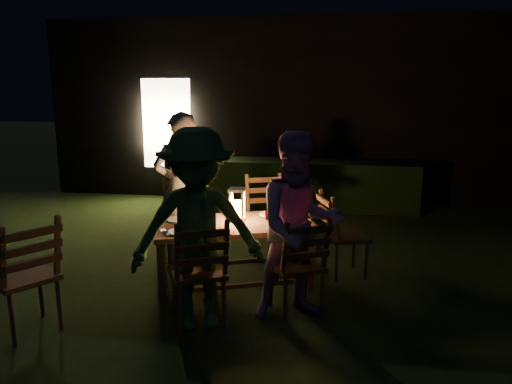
% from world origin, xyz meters
% --- Properties ---
extents(garden_envelope, '(40.00, 40.00, 3.20)m').
position_xyz_m(garden_envelope, '(-0.01, 6.15, 1.58)').
color(garden_envelope, black).
rests_on(garden_envelope, ground).
extents(dining_table, '(1.81, 1.35, 0.68)m').
position_xyz_m(dining_table, '(-0.78, 0.31, 0.61)').
color(dining_table, '#462917').
rests_on(dining_table, ground).
extents(chair_near_left, '(0.62, 0.64, 1.02)m').
position_xyz_m(chair_near_left, '(-0.92, -0.58, 0.31)').
color(chair_near_left, '#462917').
rests_on(chair_near_left, ground).
extents(chair_near_right, '(0.61, 0.63, 0.99)m').
position_xyz_m(chair_near_right, '(-0.08, -0.24, 0.30)').
color(chair_near_right, '#462917').
rests_on(chair_near_right, ground).
extents(chair_far_left, '(0.60, 0.62, 1.03)m').
position_xyz_m(chair_far_left, '(-1.48, 0.86, 0.31)').
color(chair_far_left, '#462917').
rests_on(chair_far_left, ground).
extents(chair_far_right, '(0.60, 0.62, 1.03)m').
position_xyz_m(chair_far_right, '(-0.55, 1.23, 0.31)').
color(chair_far_right, '#462917').
rests_on(chair_far_right, ground).
extents(chair_end, '(0.59, 0.57, 0.97)m').
position_xyz_m(chair_end, '(0.36, 0.76, 0.29)').
color(chair_end, '#462917').
rests_on(chair_end, ground).
extents(chair_spare, '(0.69, 0.68, 1.07)m').
position_xyz_m(chair_spare, '(-2.31, -0.96, 0.32)').
color(chair_spare, '#462917').
rests_on(chair_spare, ground).
extents(person_house_side, '(0.76, 0.63, 1.77)m').
position_xyz_m(person_house_side, '(-1.50, 0.90, 0.89)').
color(person_house_side, beige).
rests_on(person_house_side, ground).
extents(person_opp_right, '(1.00, 0.90, 1.69)m').
position_xyz_m(person_opp_right, '(-0.06, -0.29, 0.84)').
color(person_opp_right, '#B57CA9').
rests_on(person_opp_right, ground).
extents(person_opp_left, '(1.28, 1.02, 1.74)m').
position_xyz_m(person_opp_left, '(-0.90, -0.62, 0.87)').
color(person_opp_left, '#2E592C').
rests_on(person_opp_left, ground).
extents(lantern, '(0.16, 0.16, 0.35)m').
position_xyz_m(lantern, '(-0.75, 0.37, 0.84)').
color(lantern, white).
rests_on(lantern, dining_table).
extents(plate_far_left, '(0.25, 0.25, 0.01)m').
position_xyz_m(plate_far_left, '(-1.37, 0.31, 0.69)').
color(plate_far_left, white).
rests_on(plate_far_left, dining_table).
extents(plate_near_left, '(0.25, 0.25, 0.01)m').
position_xyz_m(plate_near_left, '(-1.21, -0.10, 0.69)').
color(plate_near_left, white).
rests_on(plate_near_left, dining_table).
extents(plate_far_right, '(0.25, 0.25, 0.01)m').
position_xyz_m(plate_far_right, '(-0.44, 0.68, 0.69)').
color(plate_far_right, white).
rests_on(plate_far_right, dining_table).
extents(plate_near_right, '(0.25, 0.25, 0.01)m').
position_xyz_m(plate_near_right, '(-0.28, 0.27, 0.69)').
color(plate_near_right, white).
rests_on(plate_near_right, dining_table).
extents(wineglass_a, '(0.06, 0.06, 0.18)m').
position_xyz_m(wineglass_a, '(-1.16, 0.46, 0.77)').
color(wineglass_a, '#59070F').
rests_on(wineglass_a, dining_table).
extents(wineglass_b, '(0.06, 0.06, 0.18)m').
position_xyz_m(wineglass_b, '(-1.41, -0.07, 0.77)').
color(wineglass_b, '#59070F').
rests_on(wineglass_b, dining_table).
extents(wineglass_c, '(0.06, 0.06, 0.18)m').
position_xyz_m(wineglass_c, '(-0.40, 0.16, 0.77)').
color(wineglass_c, '#59070F').
rests_on(wineglass_c, dining_table).
extents(wineglass_d, '(0.06, 0.06, 0.18)m').
position_xyz_m(wineglass_d, '(-0.27, 0.70, 0.77)').
color(wineglass_d, '#59070F').
rests_on(wineglass_d, dining_table).
extents(wineglass_e, '(0.06, 0.06, 0.18)m').
position_xyz_m(wineglass_e, '(-0.76, -0.01, 0.77)').
color(wineglass_e, silver).
rests_on(wineglass_e, dining_table).
extents(bottle_table, '(0.07, 0.07, 0.28)m').
position_xyz_m(bottle_table, '(-1.01, 0.21, 0.82)').
color(bottle_table, '#0F471E').
rests_on(bottle_table, dining_table).
extents(napkin_left, '(0.18, 0.14, 0.01)m').
position_xyz_m(napkin_left, '(-0.80, -0.05, 0.68)').
color(napkin_left, red).
rests_on(napkin_left, dining_table).
extents(napkin_right, '(0.18, 0.14, 0.01)m').
position_xyz_m(napkin_right, '(-0.16, 0.23, 0.68)').
color(napkin_right, red).
rests_on(napkin_right, dining_table).
extents(phone, '(0.14, 0.07, 0.01)m').
position_xyz_m(phone, '(-1.25, -0.20, 0.68)').
color(phone, black).
rests_on(phone, dining_table).
extents(side_table, '(0.55, 0.55, 0.74)m').
position_xyz_m(side_table, '(-0.31, 1.99, 0.65)').
color(side_table, olive).
rests_on(side_table, ground).
extents(ice_bucket, '(0.30, 0.30, 0.22)m').
position_xyz_m(ice_bucket, '(-0.31, 1.99, 0.85)').
color(ice_bucket, '#A5A8AD').
rests_on(ice_bucket, side_table).
extents(bottle_bucket_a, '(0.07, 0.07, 0.32)m').
position_xyz_m(bottle_bucket_a, '(-0.36, 1.95, 0.90)').
color(bottle_bucket_a, '#0F471E').
rests_on(bottle_bucket_a, side_table).
extents(bottle_bucket_b, '(0.07, 0.07, 0.32)m').
position_xyz_m(bottle_bucket_b, '(-0.26, 2.03, 0.90)').
color(bottle_bucket_b, '#0F471E').
rests_on(bottle_bucket_b, side_table).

